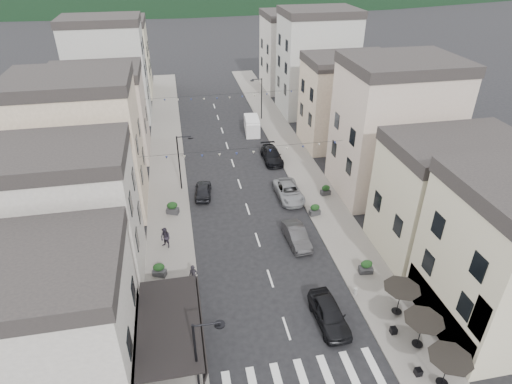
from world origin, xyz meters
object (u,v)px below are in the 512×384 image
Objects in this scene: parked_car_a at (329,314)px; parked_car_d at (272,155)px; delivery_van at (252,125)px; parked_car_b at (297,236)px; pedestrian_a at (194,276)px; parked_car_c at (289,192)px; parked_car_e at (203,190)px; pedestrian_b at (166,238)px.

parked_car_a is 24.81m from parked_car_d.
delivery_van is (0.92, 33.51, 0.30)m from parked_car_a.
pedestrian_a reaches higher than parked_car_b.
parked_car_c is at bearing 82.53° from parked_car_a.
delivery_van reaches higher than parked_car_a.
parked_car_e is 8.82m from pedestrian_b.
pedestrian_b reaches higher than pedestrian_a.
parked_car_c is 1.08× the size of delivery_van.
parked_car_b is at bearing 31.94° from pedestrian_a.
parked_car_c is at bearing 77.26° from parked_car_b.
parked_car_c is at bearing 64.67° from pedestrian_b.
pedestrian_a is at bearing -160.36° from parked_car_b.
parked_car_b is 0.91× the size of delivery_van.
parked_car_d is at bearing 87.75° from parked_car_c.
delivery_van reaches higher than parked_car_c.
parked_car_c reaches higher than parked_car_b.
delivery_van is (-0.55, 17.24, 0.36)m from parked_car_c.
parked_car_d is 8.79m from delivery_van.
parked_car_d is at bearing 88.09° from pedestrian_b.
pedestrian_a is at bearing 89.40° from parked_car_e.
parked_car_e is at bearing 165.39° from parked_car_c.
pedestrian_a is 0.97× the size of pedestrian_b.
pedestrian_b is (-12.38, -14.41, 0.34)m from parked_car_d.
delivery_van is (0.68, 24.50, 0.37)m from parked_car_b.
parked_car_c is 1.03× the size of parked_car_d.
delivery_van reaches higher than pedestrian_b.
parked_car_b is 0.84× the size of parked_car_c.
parked_car_d is at bearing 71.10° from pedestrian_a.
parked_car_a is 9.02m from parked_car_b.
parked_car_d is 10.74m from parked_car_e.
parked_car_d is 1.05× the size of delivery_van.
parked_car_d reaches higher than parked_car_e.
parked_car_e is (-7.18, 9.29, -0.04)m from parked_car_b.
parked_car_c is (1.23, 7.26, 0.00)m from parked_car_b.
parked_car_c is at bearing 173.68° from parked_car_e.
delivery_van is at bearing 102.06° from pedestrian_b.
pedestrian_a is at bearing -133.79° from parked_car_c.
parked_car_e is (-6.94, 18.31, -0.11)m from parked_car_a.
parked_car_a is 10.20m from pedestrian_a.
pedestrian_a is (-1.81, -13.07, 0.37)m from parked_car_e.
pedestrian_b is (-12.20, -5.93, 0.35)m from parked_car_c.
parked_car_c is at bearing 56.36° from pedestrian_a.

